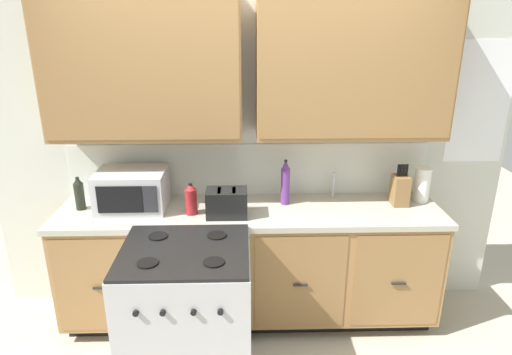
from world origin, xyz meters
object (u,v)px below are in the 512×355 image
at_px(stove_range, 188,317).
at_px(bottle_dark, 79,194).
at_px(knife_block, 400,190).
at_px(bottle_red, 191,199).
at_px(microwave, 132,190).
at_px(toaster, 227,203).
at_px(bottle_violet, 285,183).
at_px(paper_towel_roll, 422,185).

xyz_separation_m(stove_range, bottle_dark, (-0.82, 0.67, 0.56)).
bearing_deg(knife_block, bottle_red, -175.17).
height_order(microwave, bottle_dark, microwave).
bearing_deg(bottle_red, microwave, 165.51).
xyz_separation_m(knife_block, bottle_red, (-1.50, -0.13, -0.00)).
bearing_deg(toaster, bottle_dark, 172.10).
bearing_deg(knife_block, toaster, -172.34).
bearing_deg(microwave, stove_range, -56.42).
distance_m(stove_range, bottle_red, 0.79).
relative_size(bottle_dark, bottle_red, 1.06).
xyz_separation_m(microwave, toaster, (0.68, -0.15, -0.04)).
height_order(stove_range, bottle_violet, bottle_violet).
height_order(knife_block, bottle_dark, knife_block).
relative_size(paper_towel_roll, bottle_violet, 0.77).
distance_m(stove_range, bottle_violet, 1.14).
bearing_deg(knife_block, stove_range, -155.07).
bearing_deg(stove_range, microwave, 123.58).
height_order(toaster, bottle_dark, bottle_dark).
distance_m(microwave, bottle_red, 0.44).
xyz_separation_m(microwave, paper_towel_roll, (2.11, 0.07, -0.01)).
distance_m(paper_towel_roll, bottle_red, 1.69).
bearing_deg(bottle_violet, toaster, -154.16).
bearing_deg(bottle_violet, bottle_dark, -177.76).
height_order(paper_towel_roll, bottle_red, paper_towel_roll).
distance_m(paper_towel_roll, bottle_dark, 2.48).
distance_m(knife_block, bottle_red, 1.50).
bearing_deg(knife_block, paper_towel_roll, 17.74).
bearing_deg(paper_towel_roll, bottle_dark, -178.12).
bearing_deg(toaster, knife_block, 7.66).
height_order(knife_block, bottle_red, knife_block).
bearing_deg(microwave, bottle_dark, -178.99).
xyz_separation_m(stove_range, paper_towel_roll, (1.66, 0.75, 0.57)).
distance_m(microwave, bottle_dark, 0.37).
relative_size(microwave, toaster, 1.71).
distance_m(microwave, paper_towel_roll, 2.11).
relative_size(toaster, paper_towel_roll, 1.08).
relative_size(microwave, bottle_dark, 1.99).
bearing_deg(knife_block, bottle_violet, 177.62).
xyz_separation_m(paper_towel_roll, bottle_violet, (-1.01, -0.02, 0.03)).
distance_m(bottle_red, bottle_violet, 0.69).
bearing_deg(microwave, bottle_violet, 2.65).
bearing_deg(paper_towel_roll, knife_block, -162.26).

